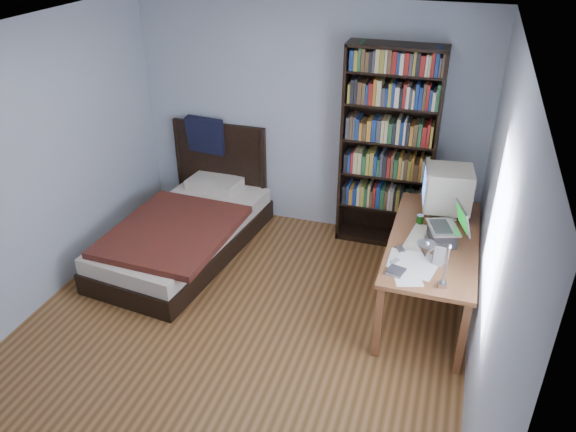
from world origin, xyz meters
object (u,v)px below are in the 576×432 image
object	(u,v)px
crt_monitor	(446,189)
desk	(434,243)
soda_can	(420,221)
bookshelf	(388,150)
desk_lamp	(429,254)
bed	(187,228)
speaker	(440,256)
keyboard	(419,238)
laptop	(445,232)

from	to	relation	value
crt_monitor	desk	bearing A→B (deg)	177.07
soda_can	bookshelf	bearing A→B (deg)	116.87
soda_can	desk_lamp	bearing A→B (deg)	-83.51
desk	bed	xyz separation A→B (m)	(-2.54, -0.21, -0.17)
bookshelf	bed	bearing A→B (deg)	-157.42
speaker	soda_can	world-z (taller)	speaker
desk	keyboard	size ratio (longest dim) A/B	3.83
speaker	crt_monitor	bearing A→B (deg)	102.29
bookshelf	speaker	bearing A→B (deg)	-65.56
bookshelf	keyboard	bearing A→B (deg)	-67.09
desk	crt_monitor	bearing A→B (deg)	-2.93
keyboard	bookshelf	world-z (taller)	bookshelf
desk_lamp	keyboard	world-z (taller)	desk_lamp
soda_can	keyboard	bearing A→B (deg)	-84.52
laptop	bed	distance (m)	2.70
crt_monitor	keyboard	bearing A→B (deg)	-108.10
speaker	soda_can	xyz separation A→B (m)	(-0.21, 0.57, -0.03)
desk_lamp	bookshelf	world-z (taller)	bookshelf
desk_lamp	soda_can	bearing A→B (deg)	96.49
desk	keyboard	world-z (taller)	keyboard
soda_can	bed	world-z (taller)	bed
crt_monitor	soda_can	xyz separation A→B (m)	(-0.19, -0.28, -0.22)
keyboard	bed	distance (m)	2.48
speaker	bookshelf	bearing A→B (deg)	124.88
keyboard	soda_can	world-z (taller)	soda_can
soda_can	bed	bearing A→B (deg)	178.37
keyboard	bed	size ratio (longest dim) A/B	0.19
crt_monitor	laptop	distance (m)	0.53
soda_can	desk	bearing A→B (deg)	61.99
laptop	soda_can	xyz separation A→B (m)	(-0.23, 0.23, -0.05)
speaker	bed	bearing A→B (deg)	176.70
desk	desk_lamp	world-z (taller)	desk_lamp
crt_monitor	soda_can	world-z (taller)	crt_monitor
crt_monitor	bookshelf	distance (m)	0.87
crt_monitor	desk_lamp	bearing A→B (deg)	-91.59
keyboard	speaker	distance (m)	0.40
crt_monitor	desk_lamp	world-z (taller)	desk_lamp
desk	bookshelf	size ratio (longest dim) A/B	0.78
crt_monitor	keyboard	world-z (taller)	crt_monitor
bed	desk_lamp	bearing A→B (deg)	-27.57
bed	soda_can	bearing A→B (deg)	-1.63
desk	bookshelf	xyz separation A→B (m)	(-0.59, 0.60, 0.65)
desk	crt_monitor	xyz separation A→B (m)	(0.04, -0.00, 0.58)
desk	bed	distance (m)	2.55
laptop	desk_lamp	world-z (taller)	desk_lamp
laptop	soda_can	size ratio (longest dim) A/B	3.51
laptop	desk_lamp	size ratio (longest dim) A/B	0.61
keyboard	desk	bearing A→B (deg)	85.23
crt_monitor	bed	world-z (taller)	crt_monitor
desk	desk_lamp	distance (m)	1.74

